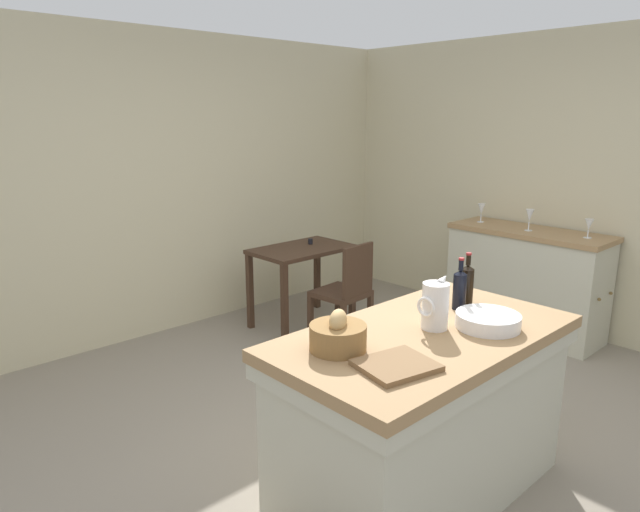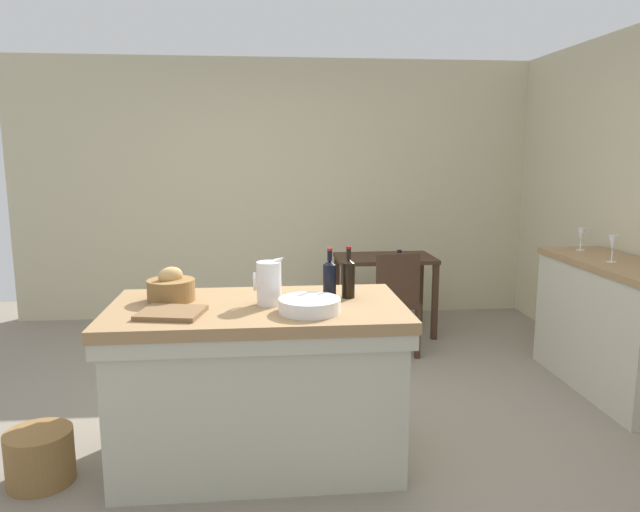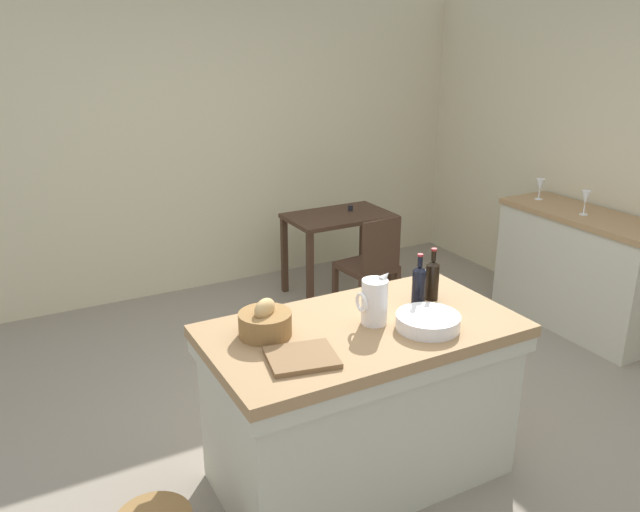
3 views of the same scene
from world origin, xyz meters
name	(u,v)px [view 3 (image 3 of 3)]	position (x,y,z in m)	size (l,w,h in m)	color
ground_plane	(354,422)	(0.00, 0.00, 0.00)	(6.76, 6.76, 0.00)	gray
wall_back	(203,144)	(0.00, 2.60, 1.30)	(5.32, 0.12, 2.60)	beige
island_table	(361,397)	(-0.23, -0.42, 0.48)	(1.56, 0.85, 0.88)	#99754C
side_cabinet	(579,270)	(2.26, 0.33, 0.47)	(0.52, 1.36, 0.93)	#99754C
writing_desk	(339,227)	(0.93, 1.82, 0.61)	(0.90, 0.56, 0.78)	#3D281C
wooden_chair	(371,265)	(0.87, 1.19, 0.48)	(0.44, 0.44, 0.88)	#3D281C
pitcher	(374,301)	(-0.16, -0.42, 1.00)	(0.17, 0.13, 0.27)	white
wash_bowl	(428,321)	(0.04, -0.60, 0.92)	(0.31, 0.31, 0.07)	white
bread_basket	(265,322)	(-0.69, -0.29, 0.95)	(0.25, 0.25, 0.19)	olive
cutting_board	(302,357)	(-0.65, -0.59, 0.90)	(0.30, 0.26, 0.02)	brown
wine_bottle_dark	(432,279)	(0.28, -0.32, 1.00)	(0.07, 0.07, 0.29)	black
wine_bottle_amber	(419,284)	(0.17, -0.34, 1.00)	(0.07, 0.07, 0.28)	black
wine_glass_left	(586,198)	(2.21, 0.32, 1.06)	(0.07, 0.07, 0.19)	white
wine_glass_middle	(540,185)	(2.26, 0.81, 1.05)	(0.07, 0.07, 0.17)	white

